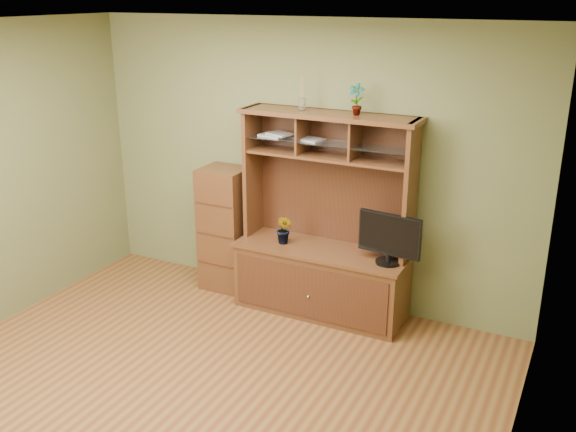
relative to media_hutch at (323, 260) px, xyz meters
The scene contains 8 objects.
room 1.94m from the media_hutch, 100.67° to the right, with size 4.54×4.04×2.74m.
media_hutch is the anchor object (origin of this frame).
monitor 0.76m from the media_hutch, ahead, with size 0.57×0.22×0.45m.
orchid_plant 0.46m from the media_hutch, 167.04° to the right, with size 0.16×0.13×0.29m, color #335C1F.
top_plant 1.54m from the media_hutch, 16.90° to the left, with size 0.14×0.10×0.27m, color #286423.
reed_diffuser 1.53m from the media_hutch, 163.81° to the left, with size 0.06×0.06×0.31m.
magazines 1.20m from the media_hutch, 169.47° to the left, with size 0.64×0.23×0.04m.
side_cabinet 1.11m from the media_hutch, behind, with size 0.45×0.41×1.27m.
Camera 1 is at (2.52, -3.38, 2.92)m, focal length 40.00 mm.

